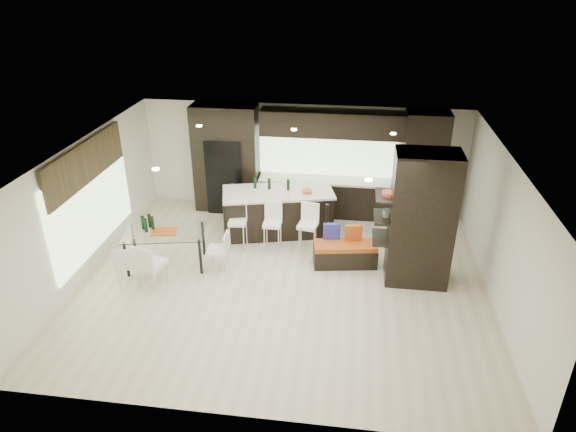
# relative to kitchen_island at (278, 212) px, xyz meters

# --- Properties ---
(ground) EXTENTS (8.00, 8.00, 0.00)m
(ground) POSITION_rel_kitchen_island_xyz_m (0.42, -2.03, -0.53)
(ground) COLOR beige
(ground) RESTS_ON ground
(back_wall) EXTENTS (8.00, 0.02, 2.70)m
(back_wall) POSITION_rel_kitchen_island_xyz_m (0.42, 1.47, 0.82)
(back_wall) COLOR white
(back_wall) RESTS_ON ground
(left_wall) EXTENTS (0.02, 7.00, 2.70)m
(left_wall) POSITION_rel_kitchen_island_xyz_m (-3.58, -2.03, 0.82)
(left_wall) COLOR white
(left_wall) RESTS_ON ground
(right_wall) EXTENTS (0.02, 7.00, 2.70)m
(right_wall) POSITION_rel_kitchen_island_xyz_m (4.42, -2.03, 0.82)
(right_wall) COLOR white
(right_wall) RESTS_ON ground
(ceiling) EXTENTS (8.00, 7.00, 0.02)m
(ceiling) POSITION_rel_kitchen_island_xyz_m (0.42, -2.03, 2.17)
(ceiling) COLOR white
(ceiling) RESTS_ON ground
(window_left) EXTENTS (0.04, 3.20, 1.90)m
(window_left) POSITION_rel_kitchen_island_xyz_m (-3.54, -1.83, 0.82)
(window_left) COLOR #B2D199
(window_left) RESTS_ON left_wall
(window_back) EXTENTS (3.40, 0.04, 1.20)m
(window_back) POSITION_rel_kitchen_island_xyz_m (1.02, 1.43, 1.02)
(window_back) COLOR #B2D199
(window_back) RESTS_ON back_wall
(stone_accent) EXTENTS (0.08, 3.00, 0.80)m
(stone_accent) POSITION_rel_kitchen_island_xyz_m (-3.51, -1.83, 1.72)
(stone_accent) COLOR brown
(stone_accent) RESTS_ON left_wall
(ceiling_spots) EXTENTS (4.00, 3.00, 0.02)m
(ceiling_spots) POSITION_rel_kitchen_island_xyz_m (0.42, -1.78, 2.15)
(ceiling_spots) COLOR white
(ceiling_spots) RESTS_ON ceiling
(back_cabinetry) EXTENTS (6.80, 0.68, 2.70)m
(back_cabinetry) POSITION_rel_kitchen_island_xyz_m (0.92, 1.14, 0.82)
(back_cabinetry) COLOR black
(back_cabinetry) RESTS_ON ground
(refrigerator) EXTENTS (0.90, 0.68, 1.90)m
(refrigerator) POSITION_rel_kitchen_island_xyz_m (-1.48, 1.09, 0.42)
(refrigerator) COLOR black
(refrigerator) RESTS_ON ground
(partition_column) EXTENTS (1.20, 0.80, 2.70)m
(partition_column) POSITION_rel_kitchen_island_xyz_m (3.02, -1.63, 0.82)
(partition_column) COLOR black
(partition_column) RESTS_ON ground
(kitchen_island) EXTENTS (2.72, 1.68, 1.05)m
(kitchen_island) POSITION_rel_kitchen_island_xyz_m (0.00, 0.00, 0.00)
(kitchen_island) COLOR black
(kitchen_island) RESTS_ON ground
(stool_left) EXTENTS (0.41, 0.41, 0.87)m
(stool_left) POSITION_rel_kitchen_island_xyz_m (-0.78, -0.83, -0.09)
(stool_left) COLOR white
(stool_left) RESTS_ON ground
(stool_mid) EXTENTS (0.39, 0.39, 0.88)m
(stool_mid) POSITION_rel_kitchen_island_xyz_m (0.00, -0.84, -0.09)
(stool_mid) COLOR white
(stool_mid) RESTS_ON ground
(stool_right) EXTENTS (0.46, 0.46, 0.90)m
(stool_right) POSITION_rel_kitchen_island_xyz_m (0.78, -0.84, -0.07)
(stool_right) COLOR white
(stool_right) RESTS_ON ground
(bench) EXTENTS (1.38, 0.71, 0.51)m
(bench) POSITION_rel_kitchen_island_xyz_m (1.61, -1.26, -0.27)
(bench) COLOR black
(bench) RESTS_ON ground
(floor_vase) EXTENTS (0.59, 0.59, 1.26)m
(floor_vase) POSITION_rel_kitchen_island_xyz_m (2.71, -1.42, 0.11)
(floor_vase) COLOR #4B5940
(floor_vase) RESTS_ON ground
(dining_table) EXTENTS (1.79, 1.23, 0.79)m
(dining_table) POSITION_rel_kitchen_island_xyz_m (-2.10, -1.78, -0.13)
(dining_table) COLOR white
(dining_table) RESTS_ON ground
(chair_near) EXTENTS (0.60, 0.60, 0.88)m
(chair_near) POSITION_rel_kitchen_island_xyz_m (-2.10, -2.56, -0.09)
(chair_near) COLOR white
(chair_near) RESTS_ON ground
(chair_far) EXTENTS (0.55, 0.55, 0.80)m
(chair_far) POSITION_rel_kitchen_island_xyz_m (-2.61, -2.54, -0.13)
(chair_far) COLOR white
(chair_far) RESTS_ON ground
(chair_end) EXTENTS (0.43, 0.43, 0.76)m
(chair_end) POSITION_rel_kitchen_island_xyz_m (-0.99, -1.78, -0.14)
(chair_end) COLOR white
(chair_end) RESTS_ON ground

